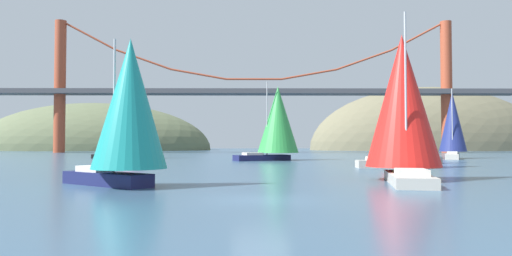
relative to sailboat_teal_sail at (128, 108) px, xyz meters
name	(u,v)px	position (x,y,z in m)	size (l,w,h in m)	color
ground_plane	(261,200)	(7.51, -5.79, -4.51)	(360.00, 360.00, 0.00)	#385670
headland_left	(93,150)	(-47.49, 129.21, -4.51)	(80.49, 44.00, 32.21)	#5B6647
headland_right	(427,150)	(67.51, 129.21, -4.51)	(81.19, 44.00, 43.47)	#6B664C
suspension_bridge	(254,90)	(7.51, 89.21, 11.64)	(135.09, 6.00, 34.04)	#A34228
sailboat_teal_sail	(128,108)	(0.00, 0.00, 0.00)	(7.85, 6.93, 8.69)	#191E4C
sailboat_yellow_sail	(408,122)	(22.85, 19.67, 0.13)	(7.72, 4.80, 9.70)	#B7B2A8
sailboat_green_sail	(277,121)	(10.71, 39.34, 1.14)	(10.46, 7.87, 11.30)	#191E4C
sailboat_navy_sail	(453,124)	(39.42, 46.53, 1.06)	(6.29, 8.69, 11.14)	#B7B2A8
sailboat_red_spinnaker	(403,104)	(17.26, 4.41, 0.63)	(5.89, 9.60, 10.96)	#B7B2A8
sailboat_pink_spinnaker	(133,128)	(-12.20, 47.07, 0.41)	(9.44, 5.28, 11.03)	black
sailboat_scarlet_sail	(397,120)	(24.47, 27.86, 0.70)	(9.53, 6.94, 10.22)	#B7B2A8
channel_buoy	(99,159)	(-13.04, 33.51, -4.14)	(1.10, 1.10, 2.64)	gold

